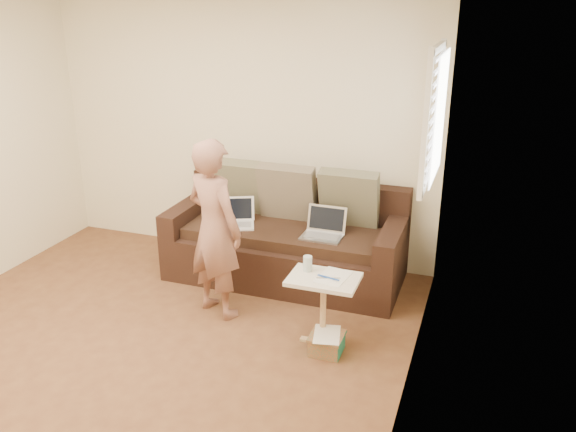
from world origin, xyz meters
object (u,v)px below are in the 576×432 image
object	(u,v)px
sofa	(285,236)
drinking_glass	(308,264)
person	(215,229)
side_table	(323,311)
laptop_white	(235,227)
striped_box	(327,343)
laptop_silver	(322,238)

from	to	relation	value
sofa	drinking_glass	bearing A→B (deg)	-61.33
sofa	person	world-z (taller)	person
side_table	laptop_white	bearing A→B (deg)	142.25
person	striped_box	xyz separation A→B (m)	(1.06, -0.30, -0.68)
side_table	sofa	bearing A→B (deg)	123.30
laptop_white	side_table	size ratio (longest dim) A/B	0.61
sofa	drinking_glass	xyz separation A→B (m)	(0.52, -0.95, 0.21)
side_table	drinking_glass	bearing A→B (deg)	155.15
laptop_silver	side_table	xyz separation A→B (m)	(0.27, -0.87, -0.23)
sofa	laptop_white	bearing A→B (deg)	-161.16
person	drinking_glass	xyz separation A→B (m)	(0.84, -0.13, -0.12)
sofa	laptop_white	distance (m)	0.48
striped_box	sofa	bearing A→B (deg)	123.20
laptop_silver	striped_box	world-z (taller)	laptop_silver
drinking_glass	striped_box	size ratio (longest dim) A/B	0.48
sofa	side_table	size ratio (longest dim) A/B	3.80
laptop_silver	laptop_white	bearing A→B (deg)	-178.63
sofa	striped_box	world-z (taller)	sofa
sofa	drinking_glass	size ratio (longest dim) A/B	18.33
laptop_white	person	bearing A→B (deg)	-103.11
sofa	laptop_silver	size ratio (longest dim) A/B	6.09
laptop_white	drinking_glass	distance (m)	1.26
sofa	side_table	distance (m)	1.22
drinking_glass	laptop_silver	bearing A→B (deg)	98.54
sofa	laptop_silver	distance (m)	0.43
sofa	laptop_silver	bearing A→B (deg)	-20.26
person	laptop_white	bearing A→B (deg)	-58.14
sofa	person	distance (m)	0.94
sofa	person	bearing A→B (deg)	-111.63
laptop_silver	laptop_white	distance (m)	0.84
laptop_silver	side_table	size ratio (longest dim) A/B	0.62
person	side_table	bearing A→B (deg)	-169.72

